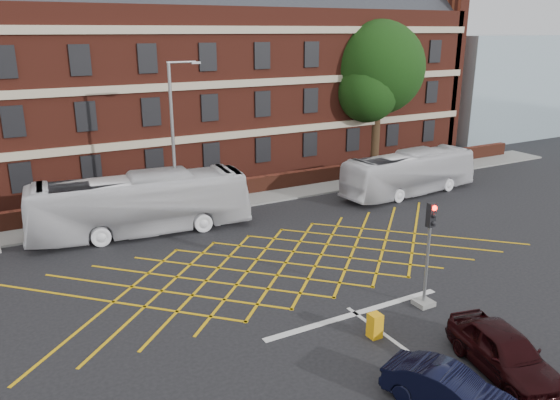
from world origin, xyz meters
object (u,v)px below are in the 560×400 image
utility_cabinet (375,326)px  street_lamp (176,170)px  deciduous_tree (377,75)px  traffic_light_near (427,264)px  bus_right (410,173)px  car_navy (449,390)px  bus_left (141,204)px  car_maroon (504,352)px

utility_cabinet → street_lamp: bearing=98.0°
deciduous_tree → traffic_light_near: deciduous_tree is taller
bus_right → street_lamp: street_lamp is taller
deciduous_tree → traffic_light_near: (-13.46, -20.39, -5.36)m
car_navy → bus_left: bearing=79.7°
bus_right → car_maroon: (-10.97, -16.78, -0.67)m
car_maroon → street_lamp: street_lamp is taller
bus_left → utility_cabinet: bearing=-157.2°
bus_right → deciduous_tree: 10.56m
bus_right → utility_cabinet: (-13.23, -13.12, -0.97)m
bus_left → car_maroon: bus_left is taller
bus_right → car_navy: bearing=137.1°
bus_left → car_maroon: (6.63, -18.11, -0.86)m
bus_left → utility_cabinet: 15.14m
utility_cabinet → bus_right: bearing=44.8°
car_navy → utility_cabinet: 4.13m
utility_cabinet → car_maroon: bearing=-58.4°
car_maroon → traffic_light_near: traffic_light_near is taller
bus_right → traffic_light_near: size_ratio=2.39×
traffic_light_near → car_navy: bearing=-127.0°
bus_left → car_navy: bearing=-162.4°
bus_left → deciduous_tree: (21.03, 6.86, 5.51)m
bus_left → bus_right: size_ratio=1.14×
bus_left → traffic_light_near: bearing=-144.8°
traffic_light_near → utility_cabinet: 3.58m
bus_left → utility_cabinet: size_ratio=12.82×
car_navy → utility_cabinet: car_navy is taller
car_navy → car_maroon: (2.83, 0.42, 0.13)m
traffic_light_near → bus_left: bearing=119.2°
street_lamp → traffic_light_near: bearing=-69.4°
bus_left → deciduous_tree: 22.80m
car_navy → car_maroon: car_maroon is taller
deciduous_tree → bus_left: bearing=-161.9°
traffic_light_near → street_lamp: bearing=110.6°
bus_left → traffic_light_near: 15.50m
bus_left → deciduous_tree: bearing=-65.9°
traffic_light_near → utility_cabinet: (-3.20, -0.92, -1.31)m
traffic_light_near → street_lamp: (-5.32, 14.15, 1.31)m
bus_right → traffic_light_near: (-10.03, -12.20, 0.34)m
car_maroon → street_lamp: 19.37m
bus_left → car_navy: bus_left is taller
street_lamp → car_maroon: bearing=-76.9°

